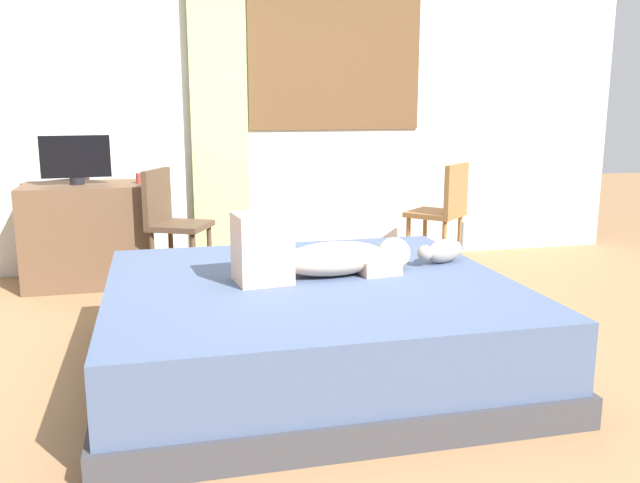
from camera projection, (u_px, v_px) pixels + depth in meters
name	position (u px, v px, depth m)	size (l,w,h in m)	color
ground_plane	(339.00, 380.00, 3.27)	(16.00, 16.00, 0.00)	olive
back_wall_with_window	(259.00, 85.00, 5.39)	(6.40, 0.14, 2.90)	silver
bed	(310.00, 324.00, 3.39)	(2.02, 1.89, 0.46)	#38383D
person_lying	(316.00, 255.00, 3.38)	(0.94, 0.36, 0.34)	#CCB299
cat	(442.00, 251.00, 3.68)	(0.33, 0.21, 0.21)	gray
desk	(89.00, 234.00, 4.93)	(0.90, 0.56, 0.74)	brown
tv_monitor	(76.00, 159.00, 4.80)	(0.48, 0.10, 0.35)	black
cup	(141.00, 178.00, 4.90)	(0.07, 0.07, 0.08)	#B23D38
chair_by_desk	(171.00, 219.00, 4.78)	(0.51, 0.51, 0.86)	#4C3828
chair_spare	(444.00, 209.00, 5.23)	(0.54, 0.54, 0.86)	brown
curtain_left	(219.00, 119.00, 5.26)	(0.44, 0.06, 2.38)	#ADCC75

